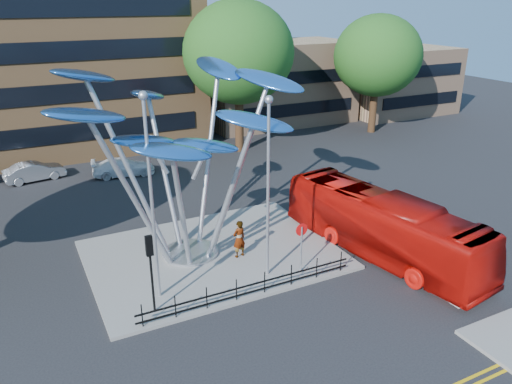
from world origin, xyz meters
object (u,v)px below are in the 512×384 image
street_lamp_right (268,173)px  tree_right (238,53)px  leaf_sculpture (181,121)px  no_entry_sign_island (301,239)px  tree_far (378,56)px  red_bus (382,226)px  street_lamp_left (150,182)px  parked_car_right (123,167)px  parked_car_mid (34,171)px  pedestrian (239,239)px  traffic_light_island (150,258)px

street_lamp_right → tree_right: bearing=68.5°
leaf_sculpture → no_entry_sign_island: size_ratio=5.19×
tree_right → no_entry_sign_island: size_ratio=4.94×
tree_far → red_bus: bearing=-128.1°
tree_right → no_entry_sign_island: bearing=-107.1°
tree_right → street_lamp_right: (-7.50, -19.00, -2.94)m
tree_far → street_lamp_left: bearing=-145.1°
street_lamp_left → parked_car_right: size_ratio=2.00×
street_lamp_left → parked_car_mid: street_lamp_left is taller
street_lamp_left → pedestrian: (4.55, 1.61, -4.24)m
leaf_sculpture → no_entry_sign_island: (4.07, -4.16, -5.06)m
tree_far → parked_car_right: 25.08m
parked_car_right → street_lamp_right: bearing=-162.7°
pedestrian → red_bus: bearing=145.7°
leaf_sculpture → parked_car_mid: 17.52m
tree_right → parked_car_mid: 17.63m
pedestrian → street_lamp_left: bearing=8.0°
no_entry_sign_island → street_lamp_left: bearing=171.4°
street_lamp_left → street_lamp_right: (5.00, -0.50, -0.26)m
leaf_sculpture → no_entry_sign_island: 7.71m
street_lamp_left → no_entry_sign_island: bearing=-8.6°
traffic_light_island → parked_car_mid: (-3.01, 19.45, -1.95)m
street_lamp_left → parked_car_right: (2.34, 16.68, -4.72)m
no_entry_sign_island → pedestrian: 3.32m
leaf_sculpture → street_lamp_right: 4.83m
pedestrian → no_entry_sign_island: bearing=115.5°
tree_far → no_entry_sign_island: size_ratio=4.41×
traffic_light_island → red_bus: 11.65m
pedestrian → parked_car_mid: (-8.06, 16.84, -0.45)m
red_bus → parked_car_right: (-8.76, 17.84, -0.96)m
leaf_sculpture → red_bus: bearing=-26.6°
no_entry_sign_island → pedestrian: no_entry_sign_island is taller
tree_far → leaf_sculpture: bearing=-147.5°
tree_far → traffic_light_island: size_ratio=3.16×
street_lamp_right → parked_car_right: size_ratio=1.89×
traffic_light_island → street_lamp_right: bearing=5.2°
parked_car_mid → pedestrian: bearing=-163.3°
leaf_sculpture → traffic_light_island: size_ratio=3.71×
street_lamp_left → traffic_light_island: street_lamp_left is taller
tree_right → pedestrian: (-7.95, -16.89, -6.92)m
tree_far → no_entry_sign_island: (-20.00, -19.48, -5.29)m
street_lamp_left → leaf_sculpture: bearing=52.6°
tree_right → red_bus: bearing=-94.1°
tree_right → tree_far: bearing=0.0°
street_lamp_left → no_entry_sign_island: street_lamp_left is taller
street_lamp_right → traffic_light_island: (-5.50, -0.50, -2.48)m
tree_far → parked_car_mid: 30.69m
tree_right → parked_car_mid: (-16.01, -0.05, -7.37)m
street_lamp_right → red_bus: (6.10, -0.65, -3.50)m
no_entry_sign_island → parked_car_mid: bearing=117.3°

